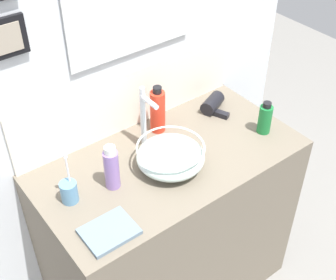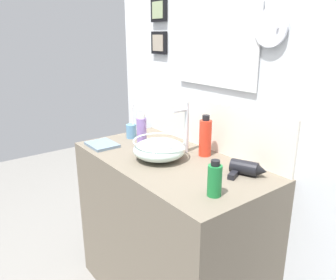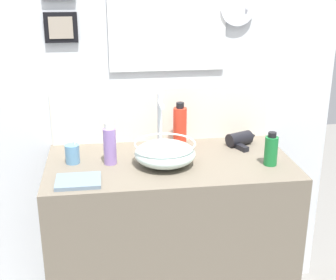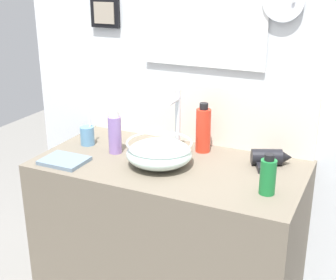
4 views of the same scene
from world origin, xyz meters
The scene contains 10 objects.
vanity_counter centered at (0.00, 0.00, 0.44)m, with size 1.10×0.57×0.89m, color #6B6051.
back_panel centered at (0.00, 0.31, 1.29)m, with size 1.76×0.09×2.58m.
glass_bowl_sink centered at (-0.03, -0.04, 0.94)m, with size 0.27×0.27×0.10m.
faucet centered at (-0.03, 0.13, 1.05)m, with size 0.02×0.11×0.28m.
hair_drier centered at (0.38, 0.15, 0.92)m, with size 0.18×0.17×0.07m.
toothbrush_cup centered at (-0.43, 0.04, 0.93)m, with size 0.06×0.06×0.21m.
lotion_bottle centered at (0.08, 0.18, 0.99)m, with size 0.06×0.06×0.22m.
shampoo_bottle centered at (0.43, -0.11, 0.96)m, with size 0.06×0.06×0.15m.
soap_dispenser centered at (-0.26, 0.01, 0.98)m, with size 0.06×0.06×0.19m.
hand_towel centered at (-0.40, -0.18, 0.90)m, with size 0.18×0.14×0.02m, color slate.
Camera 2 is at (1.25, -0.97, 1.50)m, focal length 35.00 mm.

